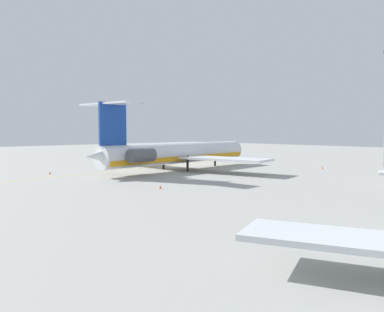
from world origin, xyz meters
name	(u,v)px	position (x,y,z in m)	size (l,w,h in m)	color
ground	(174,167)	(0.00, 0.00, 0.00)	(291.25, 291.25, 0.00)	#9E9E99
main_jetliner	(175,153)	(5.47, 6.70, 3.80)	(47.86, 42.31, 13.94)	silver
ground_crew_near_nose	(179,155)	(-17.29, -17.80, 1.12)	(0.38, 0.30, 1.77)	black
ground_crew_near_tail	(175,156)	(-14.67, -16.61, 1.15)	(0.45, 0.29, 1.82)	black
safety_cone_nose	(160,187)	(24.93, 25.60, 0.28)	(0.40, 0.40, 0.55)	#EA590F
safety_cone_wingtip	(50,173)	(28.65, -4.93, 0.28)	(0.40, 0.40, 0.55)	#EA590F
safety_cone_tail	(322,168)	(-21.10, 26.96, 0.28)	(0.40, 0.40, 0.55)	#EA590F
taxiway_centreline	(154,167)	(4.13, -2.79, 0.00)	(72.80, 0.36, 0.01)	gold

